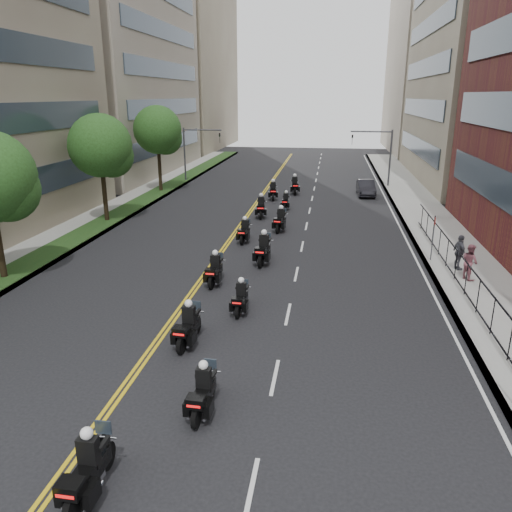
{
  "coord_description": "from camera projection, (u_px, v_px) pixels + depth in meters",
  "views": [
    {
      "loc": [
        4.7,
        -9.28,
        8.83
      ],
      "look_at": [
        1.32,
        13.45,
        1.39
      ],
      "focal_mm": 35.0,
      "sensor_mm": 36.0,
      "label": 1
    }
  ],
  "objects": [
    {
      "name": "motorcycle_0",
      "position": [
        88.0,
        471.0,
        11.32
      ],
      "size": [
        0.54,
        2.36,
        1.75
      ],
      "rotation": [
        0.0,
        0.0,
        -0.01
      ],
      "color": "black",
      "rests_on": "ground"
    },
    {
      "name": "motorcycle_4",
      "position": [
        215.0,
        271.0,
        24.26
      ],
      "size": [
        0.53,
        2.3,
        1.7
      ],
      "rotation": [
        0.0,
        0.0,
        -0.02
      ],
      "color": "black",
      "rests_on": "ground"
    },
    {
      "name": "traffic_signal_left",
      "position": [
        193.0,
        147.0,
        51.83
      ],
      "size": [
        4.09,
        0.2,
        5.6
      ],
      "color": "#3F3F44",
      "rests_on": "ground"
    },
    {
      "name": "motorcycle_6",
      "position": [
        244.0,
        232.0,
        31.23
      ],
      "size": [
        0.53,
        2.22,
        1.63
      ],
      "rotation": [
        0.0,
        0.0,
        -0.05
      ],
      "color": "black",
      "rests_on": "ground"
    },
    {
      "name": "building_left_far",
      "position": [
        176.0,
        69.0,
        84.59
      ],
      "size": [
        16.0,
        28.0,
        26.0
      ],
      "primitive_type": "cube",
      "color": "gray",
      "rests_on": "ground"
    },
    {
      "name": "motorcycle_10",
      "position": [
        273.0,
        191.0,
        43.94
      ],
      "size": [
        0.72,
        2.44,
        1.8
      ],
      "rotation": [
        0.0,
        0.0,
        0.12
      ],
      "color": "black",
      "rests_on": "ground"
    },
    {
      "name": "grass_strip",
      "position": [
        113.0,
        217.0,
        37.15
      ],
      "size": [
        2.0,
        90.0,
        0.04
      ],
      "primitive_type": "cube",
      "color": "#163E17",
      "rests_on": "sidewalk_left"
    },
    {
      "name": "pedestrian_c",
      "position": [
        459.0,
        252.0,
        25.71
      ],
      "size": [
        0.73,
        1.17,
        1.87
      ],
      "primitive_type": "imported",
      "rotation": [
        0.0,
        0.0,
        1.84
      ],
      "color": "#43434B",
      "rests_on": "sidewalk_right"
    },
    {
      "name": "sidewalk_right",
      "position": [
        436.0,
        230.0,
        33.94
      ],
      "size": [
        4.0,
        90.0,
        0.15
      ],
      "primitive_type": "cube",
      "color": "gray",
      "rests_on": "ground"
    },
    {
      "name": "motorcycle_5",
      "position": [
        263.0,
        250.0,
        27.22
      ],
      "size": [
        0.65,
        2.54,
        1.87
      ],
      "rotation": [
        0.0,
        0.0,
        -0.07
      ],
      "color": "black",
      "rests_on": "ground"
    },
    {
      "name": "traffic_signal_right",
      "position": [
        381.0,
        149.0,
        49.16
      ],
      "size": [
        4.09,
        0.2,
        5.6
      ],
      "color": "#3F3F44",
      "rests_on": "ground"
    },
    {
      "name": "sidewalk_left",
      "position": [
        103.0,
        218.0,
        37.3
      ],
      "size": [
        4.0,
        90.0,
        0.15
      ],
      "primitive_type": "cube",
      "color": "gray",
      "rests_on": "ground"
    },
    {
      "name": "motorcycle_7",
      "position": [
        280.0,
        221.0,
        33.74
      ],
      "size": [
        0.71,
        2.38,
        1.76
      ],
      "rotation": [
        0.0,
        0.0,
        -0.13
      ],
      "color": "black",
      "rests_on": "ground"
    },
    {
      "name": "motorcycle_2",
      "position": [
        188.0,
        327.0,
        18.33
      ],
      "size": [
        0.6,
        2.34,
        1.72
      ],
      "rotation": [
        0.0,
        0.0,
        -0.07
      ],
      "color": "black",
      "rests_on": "ground"
    },
    {
      "name": "pedestrian_b",
      "position": [
        470.0,
        262.0,
        24.41
      ],
      "size": [
        0.99,
        1.07,
        1.78
      ],
      "primitive_type": "imported",
      "rotation": [
        0.0,
        0.0,
        2.03
      ],
      "color": "#93505C",
      "rests_on": "sidewalk_right"
    },
    {
      "name": "building_right_far",
      "position": [
        443.0,
        67.0,
        78.5
      ],
      "size": [
        15.0,
        28.0,
        26.0
      ],
      "primitive_type": "cube",
      "color": "gray",
      "rests_on": "ground"
    },
    {
      "name": "parked_sedan",
      "position": [
        366.0,
        188.0,
        45.77
      ],
      "size": [
        1.65,
        4.29,
        1.39
      ],
      "primitive_type": "imported",
      "rotation": [
        0.0,
        0.0,
        0.04
      ],
      "color": "black",
      "rests_on": "ground"
    },
    {
      "name": "motorcycle_11",
      "position": [
        295.0,
        186.0,
        46.46
      ],
      "size": [
        0.76,
        2.51,
        1.86
      ],
      "rotation": [
        0.0,
        0.0,
        0.13
      ],
      "color": "black",
      "rests_on": "ground"
    },
    {
      "name": "iron_fence",
      "position": [
        472.0,
        287.0,
        21.59
      ],
      "size": [
        0.05,
        28.0,
        1.5
      ],
      "color": "black",
      "rests_on": "sidewalk_right"
    },
    {
      "name": "motorcycle_8",
      "position": [
        261.0,
        208.0,
        37.51
      ],
      "size": [
        0.68,
        2.48,
        1.83
      ],
      "rotation": [
        0.0,
        0.0,
        0.1
      ],
      "color": "black",
      "rests_on": "ground"
    },
    {
      "name": "motorcycle_3",
      "position": [
        241.0,
        299.0,
        21.09
      ],
      "size": [
        0.48,
        2.08,
        1.53
      ],
      "rotation": [
        0.0,
        0.0,
        -0.02
      ],
      "color": "black",
      "rests_on": "ground"
    },
    {
      "name": "motorcycle_1",
      "position": [
        203.0,
        393.0,
        14.35
      ],
      "size": [
        0.52,
        2.21,
        1.63
      ],
      "rotation": [
        0.0,
        0.0,
        -0.04
      ],
      "color": "black",
      "rests_on": "ground"
    },
    {
      "name": "ground",
      "position": [
        121.0,
        476.0,
        12.11
      ],
      "size": [
        160.0,
        160.0,
        0.0
      ],
      "primitive_type": "plane",
      "color": "black",
      "rests_on": "ground"
    },
    {
      "name": "motorcycle_9",
      "position": [
        286.0,
        202.0,
        40.21
      ],
      "size": [
        0.47,
        2.06,
        1.52
      ],
      "rotation": [
        0.0,
        0.0,
        -0.01
      ],
      "color": "black",
      "rests_on": "ground"
    },
    {
      "name": "building_right_tan",
      "position": [
        507.0,
        30.0,
        49.65
      ],
      "size": [
        15.11,
        28.0,
        30.0
      ],
      "color": "gray",
      "rests_on": "ground"
    },
    {
      "name": "building_left_mid",
      "position": [
        94.0,
        17.0,
        55.12
      ],
      "size": [
        16.11,
        28.0,
        34.0
      ],
      "color": "gray",
      "rests_on": "ground"
    },
    {
      "name": "street_trees",
      "position": [
        63.0,
        160.0,
        29.59
      ],
      "size": [
        4.4,
        38.4,
        7.98
      ],
      "color": "black",
      "rests_on": "ground"
    }
  ]
}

